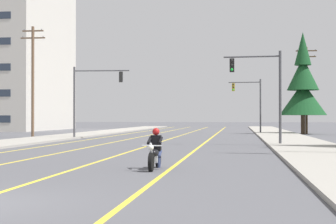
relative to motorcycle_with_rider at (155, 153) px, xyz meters
The scene contains 13 objects.
lane_stripe_center 36.87m from the motorcycle_with_rider, 94.44° to the left, with size 0.16×100.00×0.01m, color yellow.
lane_stripe_left 37.28m from the motorcycle_with_rider, 99.61° to the left, with size 0.16×100.00×0.01m, color yellow.
lane_stripe_right 36.76m from the motorcycle_with_rider, 89.19° to the left, with size 0.16×100.00×0.01m, color yellow.
lane_stripe_far_left 37.92m from the motorcycle_with_rider, 104.23° to the left, with size 0.16×100.00×0.01m, color yellow.
sidewalk_kerb_right 32.52m from the motorcycle_with_rider, 77.55° to the left, with size 4.40×110.00×0.14m, color #9E998E.
sidewalk_kerb_left 34.28m from the motorcycle_with_rider, 112.11° to the left, with size 4.40×110.00×0.14m, color #9E998E.
motorcycle_with_rider is the anchor object (origin of this frame).
traffic_signal_near_right 18.39m from the motorcycle_with_rider, 75.22° to the left, with size 3.78×0.40×6.20m.
traffic_signal_near_left 28.85m from the motorcycle_with_rider, 109.83° to the left, with size 4.86×0.52×6.20m.
traffic_signal_mid_right 44.64m from the motorcycle_with_rider, 84.31° to the left, with size 3.69×0.42×6.20m.
utility_pole_left_near 33.53m from the motorcycle_with_rider, 118.30° to the left, with size 2.30×0.26×10.16m.
utility_pole_right_far 44.88m from the motorcycle_with_rider, 76.47° to the left, with size 2.31×0.26×9.63m.
conifer_tree_right_verge_far 43.93m from the motorcycle_with_rider, 76.83° to the left, with size 5.10×5.10×11.22m.
Camera 1 is at (5.87, -11.08, 1.84)m, focal length 59.15 mm.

